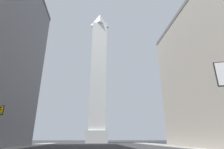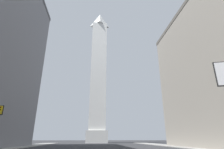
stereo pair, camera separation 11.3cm
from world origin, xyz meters
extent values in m
cube|color=gray|center=(17.71, 27.32, 0.07)|extent=(5.00, 91.06, 0.15)
cube|color=silver|center=(0.00, 75.89, 2.46)|extent=(9.01, 9.01, 4.92)
cube|color=white|center=(0.00, 75.89, 31.32)|extent=(7.21, 7.21, 52.81)
pyramid|color=white|center=(0.00, 75.89, 61.69)|extent=(7.21, 7.21, 7.93)
cube|color=yellow|center=(-14.66, 23.02, 5.50)|extent=(0.36, 0.36, 1.10)
cube|color=black|center=(-14.67, 23.20, 5.50)|extent=(0.58, 0.06, 1.32)
sphere|color=#410907|center=(-14.65, 22.83, 5.84)|extent=(0.22, 0.22, 0.22)
sphere|color=#483506|center=(-14.65, 22.83, 5.50)|extent=(0.22, 0.22, 0.22)
camera|label=1|loc=(-2.01, -2.90, 1.77)|focal=28.00mm
camera|label=2|loc=(-1.89, -2.91, 1.77)|focal=28.00mm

